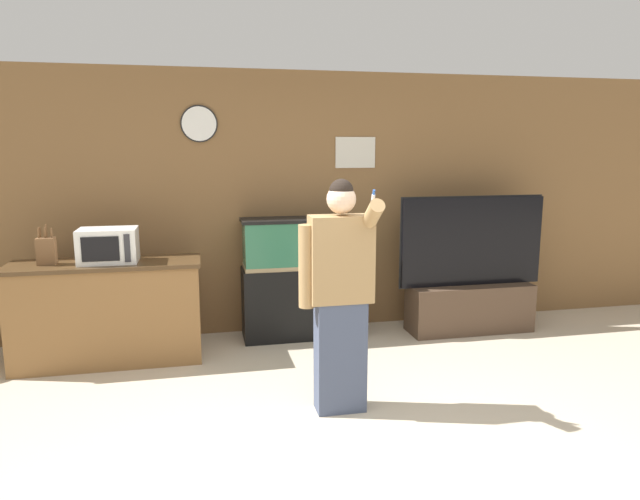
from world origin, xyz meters
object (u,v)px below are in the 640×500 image
Objects in this scene: counter_island at (108,312)px; aquarium_on_stand at (303,278)px; tv_on_stand at (470,292)px; microwave at (108,245)px; knife_block at (46,251)px; person_standing at (340,293)px.

aquarium_on_stand is (1.78, 0.32, 0.15)m from counter_island.
aquarium_on_stand reaches higher than counter_island.
tv_on_stand reaches higher than aquarium_on_stand.
counter_island is 0.59m from microwave.
microwave is 0.32× the size of tv_on_stand.
person_standing is (2.19, -1.32, -0.15)m from knife_block.
knife_block is 0.28× the size of aquarium_on_stand.
tv_on_stand is at bearing 39.90° from person_standing.
microwave is at bearing -20.92° from counter_island.
aquarium_on_stand reaches higher than microwave.
counter_island is at bearing 142.58° from person_standing.
aquarium_on_stand is at bearing 10.11° from counter_island.
knife_block is 2.56m from person_standing.
microwave is 0.40× the size of aquarium_on_stand.
counter_island is 1.35× the size of aquarium_on_stand.
knife_block is 0.20× the size of person_standing.
knife_block is (-0.49, 0.01, -0.03)m from microwave.
knife_block is 3.98m from tv_on_stand.
counter_island is 1.81m from aquarium_on_stand.
tv_on_stand is (1.70, -0.19, -0.19)m from aquarium_on_stand.
person_standing reaches higher than aquarium_on_stand.
aquarium_on_stand is at bearing 8.22° from knife_block.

